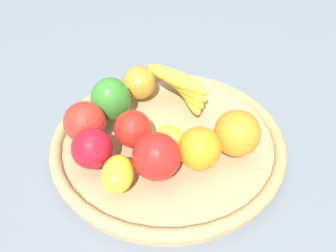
{
  "coord_description": "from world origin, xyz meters",
  "views": [
    {
      "loc": [
        -0.38,
        -0.32,
        0.48
      ],
      "look_at": [
        0.0,
        0.0,
        0.05
      ],
      "focal_mm": 37.66,
      "sensor_mm": 36.0,
      "label": 1
    }
  ],
  "objects_px": {
    "bell_pepper": "(111,99)",
    "lemon_0": "(118,174)",
    "apple_2": "(139,82)",
    "apple_4": "(133,129)",
    "lemon_1": "(171,138)",
    "banana_bunch": "(182,85)",
    "apple_3": "(85,122)",
    "apple_1": "(157,156)",
    "orange_0": "(199,148)",
    "orange_1": "(237,133)",
    "apple_0": "(92,149)"
  },
  "relations": [
    {
      "from": "apple_4",
      "to": "apple_1",
      "type": "height_order",
      "value": "apple_1"
    },
    {
      "from": "apple_3",
      "to": "orange_1",
      "type": "distance_m",
      "value": 0.27
    },
    {
      "from": "orange_0",
      "to": "apple_4",
      "type": "bearing_deg",
      "value": 105.4
    },
    {
      "from": "banana_bunch",
      "to": "apple_2",
      "type": "xyz_separation_m",
      "value": [
        -0.05,
        0.08,
        -0.0
      ]
    },
    {
      "from": "banana_bunch",
      "to": "orange_1",
      "type": "height_order",
      "value": "orange_1"
    },
    {
      "from": "banana_bunch",
      "to": "apple_0",
      "type": "relative_size",
      "value": 2.3
    },
    {
      "from": "orange_0",
      "to": "bell_pepper",
      "type": "distance_m",
      "value": 0.21
    },
    {
      "from": "bell_pepper",
      "to": "apple_3",
      "type": "xyz_separation_m",
      "value": [
        -0.07,
        -0.01,
        -0.01
      ]
    },
    {
      "from": "orange_1",
      "to": "lemon_1",
      "type": "height_order",
      "value": "orange_1"
    },
    {
      "from": "apple_4",
      "to": "apple_3",
      "type": "bearing_deg",
      "value": 121.49
    },
    {
      "from": "lemon_1",
      "to": "bell_pepper",
      "type": "bearing_deg",
      "value": 93.5
    },
    {
      "from": "banana_bunch",
      "to": "orange_0",
      "type": "relative_size",
      "value": 2.18
    },
    {
      "from": "apple_1",
      "to": "apple_3",
      "type": "relative_size",
      "value": 1.04
    },
    {
      "from": "orange_1",
      "to": "apple_2",
      "type": "xyz_separation_m",
      "value": [
        0.01,
        0.24,
        -0.01
      ]
    },
    {
      "from": "bell_pepper",
      "to": "apple_3",
      "type": "relative_size",
      "value": 1.16
    },
    {
      "from": "apple_4",
      "to": "lemon_1",
      "type": "relative_size",
      "value": 1.12
    },
    {
      "from": "orange_0",
      "to": "lemon_0",
      "type": "distance_m",
      "value": 0.14
    },
    {
      "from": "lemon_0",
      "to": "orange_0",
      "type": "bearing_deg",
      "value": -30.67
    },
    {
      "from": "apple_0",
      "to": "bell_pepper",
      "type": "bearing_deg",
      "value": 32.56
    },
    {
      "from": "apple_4",
      "to": "lemon_1",
      "type": "bearing_deg",
      "value": -59.31
    },
    {
      "from": "apple_4",
      "to": "apple_1",
      "type": "xyz_separation_m",
      "value": [
        -0.03,
        -0.08,
        0.01
      ]
    },
    {
      "from": "banana_bunch",
      "to": "bell_pepper",
      "type": "relative_size",
      "value": 1.81
    },
    {
      "from": "orange_0",
      "to": "apple_3",
      "type": "distance_m",
      "value": 0.21
    },
    {
      "from": "lemon_1",
      "to": "orange_0",
      "type": "bearing_deg",
      "value": -91.26
    },
    {
      "from": "bell_pepper",
      "to": "apple_0",
      "type": "xyz_separation_m",
      "value": [
        -0.11,
        -0.07,
        -0.01
      ]
    },
    {
      "from": "apple_1",
      "to": "apple_3",
      "type": "height_order",
      "value": "apple_1"
    },
    {
      "from": "banana_bunch",
      "to": "apple_2",
      "type": "height_order",
      "value": "banana_bunch"
    },
    {
      "from": "lemon_1",
      "to": "apple_2",
      "type": "bearing_deg",
      "value": 62.76
    },
    {
      "from": "apple_4",
      "to": "bell_pepper",
      "type": "xyz_separation_m",
      "value": [
        0.03,
        0.08,
        0.01
      ]
    },
    {
      "from": "banana_bunch",
      "to": "apple_3",
      "type": "relative_size",
      "value": 2.11
    },
    {
      "from": "bell_pepper",
      "to": "orange_1",
      "type": "height_order",
      "value": "bell_pepper"
    },
    {
      "from": "apple_1",
      "to": "bell_pepper",
      "type": "relative_size",
      "value": 0.9
    },
    {
      "from": "apple_1",
      "to": "orange_1",
      "type": "distance_m",
      "value": 0.15
    },
    {
      "from": "bell_pepper",
      "to": "lemon_0",
      "type": "distance_m",
      "value": 0.18
    },
    {
      "from": "apple_1",
      "to": "orange_0",
      "type": "xyz_separation_m",
      "value": [
        0.06,
        -0.04,
        -0.0
      ]
    },
    {
      "from": "lemon_1",
      "to": "lemon_0",
      "type": "relative_size",
      "value": 0.87
    },
    {
      "from": "lemon_1",
      "to": "lemon_0",
      "type": "bearing_deg",
      "value": 176.27
    },
    {
      "from": "lemon_1",
      "to": "orange_1",
      "type": "bearing_deg",
      "value": -54.05
    },
    {
      "from": "orange_1",
      "to": "apple_3",
      "type": "bearing_deg",
      "value": 123.18
    },
    {
      "from": "orange_1",
      "to": "apple_2",
      "type": "height_order",
      "value": "orange_1"
    },
    {
      "from": "apple_3",
      "to": "lemon_1",
      "type": "distance_m",
      "value": 0.16
    },
    {
      "from": "lemon_0",
      "to": "orange_1",
      "type": "bearing_deg",
      "value": -28.13
    },
    {
      "from": "apple_3",
      "to": "lemon_1",
      "type": "bearing_deg",
      "value": -58.86
    },
    {
      "from": "apple_0",
      "to": "lemon_0",
      "type": "xyz_separation_m",
      "value": [
        -0.01,
        -0.07,
        -0.01
      ]
    },
    {
      "from": "bell_pepper",
      "to": "apple_3",
      "type": "distance_m",
      "value": 0.07
    },
    {
      "from": "bell_pepper",
      "to": "banana_bunch",
      "type": "bearing_deg",
      "value": -2.9
    },
    {
      "from": "apple_0",
      "to": "orange_1",
      "type": "relative_size",
      "value": 0.86
    },
    {
      "from": "apple_2",
      "to": "lemon_0",
      "type": "distance_m",
      "value": 0.25
    },
    {
      "from": "apple_1",
      "to": "lemon_0",
      "type": "xyz_separation_m",
      "value": [
        -0.06,
        0.03,
        -0.01
      ]
    },
    {
      "from": "apple_4",
      "to": "apple_3",
      "type": "xyz_separation_m",
      "value": [
        -0.05,
        0.08,
        0.0
      ]
    }
  ]
}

